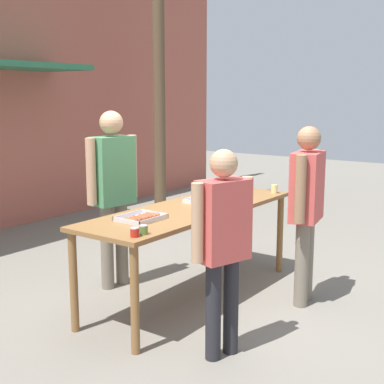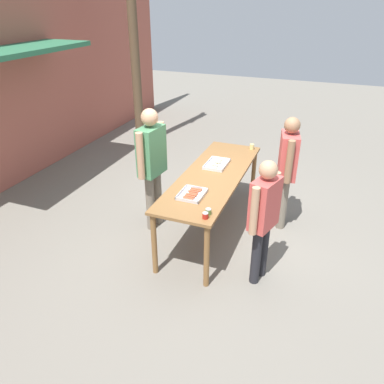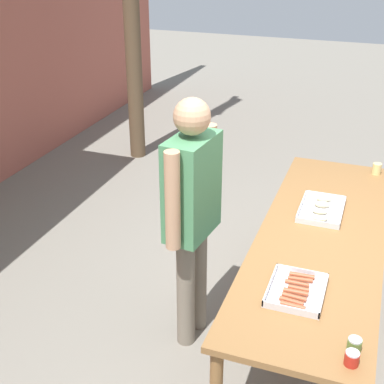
{
  "view_description": "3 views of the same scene",
  "coord_description": "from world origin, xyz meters",
  "px_view_note": "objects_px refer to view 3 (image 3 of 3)",
  "views": [
    {
      "loc": [
        -4.13,
        -2.99,
        1.99
      ],
      "look_at": [
        0.0,
        0.0,
        1.07
      ],
      "focal_mm": 50.0,
      "sensor_mm": 36.0,
      "label": 1
    },
    {
      "loc": [
        -4.61,
        -1.47,
        3.19
      ],
      "look_at": [
        -0.7,
        0.05,
        0.97
      ],
      "focal_mm": 35.0,
      "sensor_mm": 36.0,
      "label": 2
    },
    {
      "loc": [
        -3.2,
        -0.24,
        2.78
      ],
      "look_at": [
        -0.22,
        0.85,
        1.2
      ],
      "focal_mm": 50.0,
      "sensor_mm": 36.0,
      "label": 3
    }
  ],
  "objects_px": {
    "beer_cup": "(377,169)",
    "food_tray_sausages": "(296,291)",
    "condiment_jar_ketchup": "(354,345)",
    "food_tray_buns": "(321,209)",
    "person_server_behind_table": "(192,205)",
    "condiment_jar_mustard": "(352,358)"
  },
  "relations": [
    {
      "from": "beer_cup",
      "to": "person_server_behind_table",
      "type": "height_order",
      "value": "person_server_behind_table"
    },
    {
      "from": "condiment_jar_mustard",
      "to": "condiment_jar_ketchup",
      "type": "xyz_separation_m",
      "value": [
        0.1,
        -0.0,
        0.0
      ]
    },
    {
      "from": "food_tray_buns",
      "to": "condiment_jar_ketchup",
      "type": "height_order",
      "value": "condiment_jar_ketchup"
    },
    {
      "from": "food_tray_sausages",
      "to": "condiment_jar_ketchup",
      "type": "relative_size",
      "value": 5.22
    },
    {
      "from": "condiment_jar_ketchup",
      "to": "beer_cup",
      "type": "distance_m",
      "value": 2.22
    },
    {
      "from": "food_tray_sausages",
      "to": "condiment_jar_mustard",
      "type": "relative_size",
      "value": 5.22
    },
    {
      "from": "food_tray_sausages",
      "to": "condiment_jar_mustard",
      "type": "height_order",
      "value": "condiment_jar_mustard"
    },
    {
      "from": "food_tray_buns",
      "to": "condiment_jar_ketchup",
      "type": "xyz_separation_m",
      "value": [
        -1.39,
        -0.35,
        0.02
      ]
    },
    {
      "from": "food_tray_sausages",
      "to": "food_tray_buns",
      "type": "bearing_deg",
      "value": 0.08
    },
    {
      "from": "food_tray_sausages",
      "to": "beer_cup",
      "type": "xyz_separation_m",
      "value": [
        1.86,
        -0.34,
        0.03
      ]
    },
    {
      "from": "beer_cup",
      "to": "food_tray_sausages",
      "type": "bearing_deg",
      "value": 169.63
    },
    {
      "from": "food_tray_sausages",
      "to": "person_server_behind_table",
      "type": "distance_m",
      "value": 0.95
    },
    {
      "from": "person_server_behind_table",
      "to": "condiment_jar_ketchup",
      "type": "bearing_deg",
      "value": -119.64
    },
    {
      "from": "food_tray_sausages",
      "to": "beer_cup",
      "type": "distance_m",
      "value": 1.89
    },
    {
      "from": "food_tray_sausages",
      "to": "food_tray_buns",
      "type": "xyz_separation_m",
      "value": [
        1.03,
        0.0,
        0.0
      ]
    },
    {
      "from": "condiment_jar_ketchup",
      "to": "food_tray_sausages",
      "type": "bearing_deg",
      "value": 43.65
    },
    {
      "from": "food_tray_buns",
      "to": "beer_cup",
      "type": "height_order",
      "value": "beer_cup"
    },
    {
      "from": "condiment_jar_ketchup",
      "to": "beer_cup",
      "type": "relative_size",
      "value": 0.79
    },
    {
      "from": "food_tray_buns",
      "to": "beer_cup",
      "type": "relative_size",
      "value": 4.95
    },
    {
      "from": "condiment_jar_mustard",
      "to": "condiment_jar_ketchup",
      "type": "height_order",
      "value": "same"
    },
    {
      "from": "beer_cup",
      "to": "condiment_jar_ketchup",
      "type": "bearing_deg",
      "value": -179.89
    },
    {
      "from": "food_tray_buns",
      "to": "condiment_jar_ketchup",
      "type": "bearing_deg",
      "value": -166.07
    }
  ]
}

